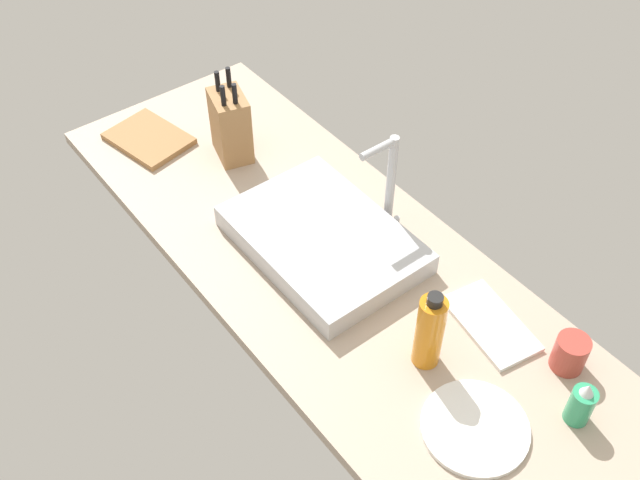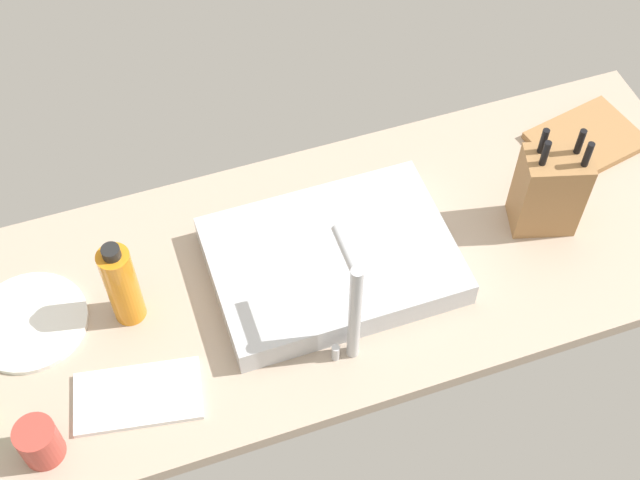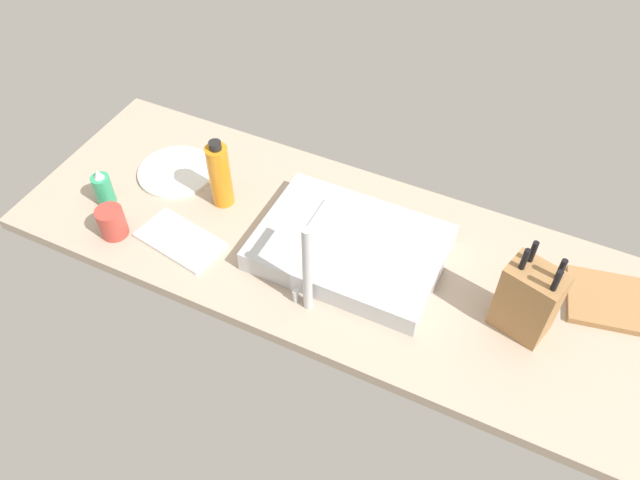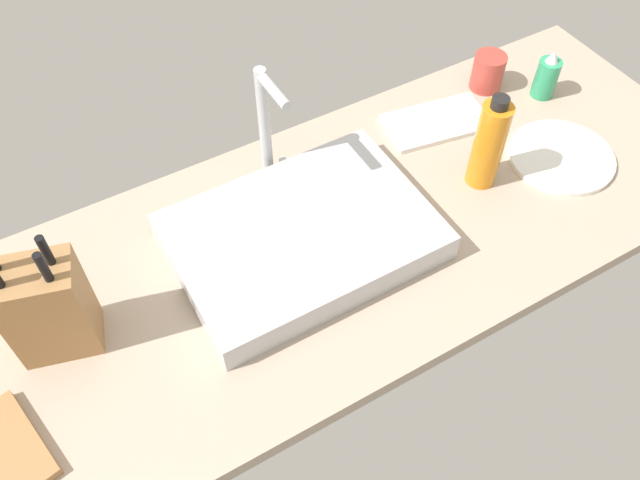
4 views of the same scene
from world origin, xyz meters
The scene contains 9 objects.
countertop_slab centered at (0.00, 0.00, 1.75)cm, with size 182.45×64.79×3.50cm, color tan.
sink_basin centered at (-4.64, 0.81, 6.62)cm, with size 49.15×34.79×6.24cm, color #B7BABF.
faucet centered at (-1.70, 19.68, 19.69)cm, with size 5.50×11.70×28.41cm.
knife_block centered at (-51.30, 3.45, 13.94)cm, with size 15.22×12.40×26.46cm.
soap_bottle centered at (67.84, 12.71, 8.74)cm, with size 5.37×5.37×12.27cm.
water_bottle centered at (37.13, -2.24, 13.81)cm, with size 6.33×6.33×22.11cm.
dinner_plate centered at (56.63, -6.27, 4.10)cm, with size 23.11×23.11×1.20cm, color white.
dish_towel centered at (39.63, 16.65, 4.10)cm, with size 23.79×12.77×1.20cm, color white.
coffee_mug centered at (57.83, 21.80, 7.93)cm, with size 7.58×7.58×8.86cm, color #B23D33.
Camera 4 is at (-41.56, -70.03, 106.40)cm, focal length 37.00 mm.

